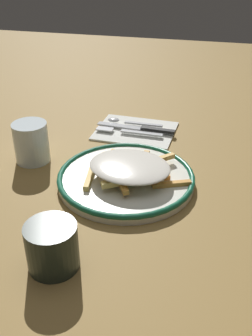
{
  "coord_description": "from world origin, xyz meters",
  "views": [
    {
      "loc": [
        -0.68,
        -0.16,
        0.46
      ],
      "look_at": [
        0.0,
        0.0,
        0.04
      ],
      "focal_mm": 42.38,
      "sensor_mm": 36.0,
      "label": 1
    }
  ],
  "objects_px": {
    "knife": "(142,128)",
    "water_glass": "(31,142)",
    "napkin": "(136,130)",
    "plate": "(126,178)",
    "fork": "(129,132)",
    "coffee_mug": "(52,246)",
    "fries_heap": "(130,167)",
    "spoon": "(125,121)"
  },
  "relations": [
    {
      "from": "knife",
      "to": "water_glass",
      "type": "relative_size",
      "value": 2.27
    },
    {
      "from": "napkin",
      "to": "water_glass",
      "type": "height_order",
      "value": "water_glass"
    },
    {
      "from": "plate",
      "to": "knife",
      "type": "height_order",
      "value": "plate"
    },
    {
      "from": "napkin",
      "to": "water_glass",
      "type": "relative_size",
      "value": 2.19
    },
    {
      "from": "fork",
      "to": "coffee_mug",
      "type": "distance_m",
      "value": 0.48
    },
    {
      "from": "knife",
      "to": "water_glass",
      "type": "height_order",
      "value": "water_glass"
    },
    {
      "from": "fork",
      "to": "fries_heap",
      "type": "bearing_deg",
      "value": -166.32
    },
    {
      "from": "spoon",
      "to": "water_glass",
      "type": "bearing_deg",
      "value": 144.71
    },
    {
      "from": "fries_heap",
      "to": "coffee_mug",
      "type": "xyz_separation_m",
      "value": [
        -0.26,
        0.07,
        -0.0
      ]
    },
    {
      "from": "spoon",
      "to": "water_glass",
      "type": "relative_size",
      "value": 1.64
    },
    {
      "from": "knife",
      "to": "water_glass",
      "type": "xyz_separation_m",
      "value": [
        -0.2,
        0.22,
        0.03
      ]
    },
    {
      "from": "fries_heap",
      "to": "spoon",
      "type": "xyz_separation_m",
      "value": [
        0.28,
        0.08,
        -0.03
      ]
    },
    {
      "from": "napkin",
      "to": "coffee_mug",
      "type": "relative_size",
      "value": 1.88
    },
    {
      "from": "plate",
      "to": "water_glass",
      "type": "xyz_separation_m",
      "value": [
        0.04,
        0.23,
        0.03
      ]
    },
    {
      "from": "fork",
      "to": "coffee_mug",
      "type": "relative_size",
      "value": 1.64
    },
    {
      "from": "fork",
      "to": "spoon",
      "type": "xyz_separation_m",
      "value": [
        0.06,
        0.02,
        0.0
      ]
    },
    {
      "from": "knife",
      "to": "coffee_mug",
      "type": "bearing_deg",
      "value": 175.24
    },
    {
      "from": "plate",
      "to": "spoon",
      "type": "xyz_separation_m",
      "value": [
        0.28,
        0.07,
        0.0
      ]
    },
    {
      "from": "napkin",
      "to": "fork",
      "type": "relative_size",
      "value": 1.15
    },
    {
      "from": "plate",
      "to": "knife",
      "type": "relative_size",
      "value": 1.37
    },
    {
      "from": "fries_heap",
      "to": "napkin",
      "type": "relative_size",
      "value": 1.09
    },
    {
      "from": "knife",
      "to": "fork",
      "type": "bearing_deg",
      "value": 130.17
    },
    {
      "from": "coffee_mug",
      "to": "water_glass",
      "type": "bearing_deg",
      "value": 30.11
    },
    {
      "from": "napkin",
      "to": "spoon",
      "type": "bearing_deg",
      "value": 50.41
    },
    {
      "from": "fork",
      "to": "coffee_mug",
      "type": "xyz_separation_m",
      "value": [
        -0.48,
        0.01,
        0.03
      ]
    },
    {
      "from": "fries_heap",
      "to": "knife",
      "type": "height_order",
      "value": "fries_heap"
    },
    {
      "from": "plate",
      "to": "water_glass",
      "type": "height_order",
      "value": "water_glass"
    },
    {
      "from": "fries_heap",
      "to": "spoon",
      "type": "distance_m",
      "value": 0.29
    },
    {
      "from": "water_glass",
      "to": "coffee_mug",
      "type": "height_order",
      "value": "water_glass"
    },
    {
      "from": "fries_heap",
      "to": "fork",
      "type": "distance_m",
      "value": 0.23
    },
    {
      "from": "fries_heap",
      "to": "knife",
      "type": "distance_m",
      "value": 0.25
    },
    {
      "from": "fries_heap",
      "to": "coffee_mug",
      "type": "relative_size",
      "value": 2.06
    },
    {
      "from": "napkin",
      "to": "coffee_mug",
      "type": "xyz_separation_m",
      "value": [
        -0.51,
        0.02,
        0.03
      ]
    },
    {
      "from": "fork",
      "to": "knife",
      "type": "relative_size",
      "value": 0.84
    },
    {
      "from": "plate",
      "to": "fork",
      "type": "bearing_deg",
      "value": 11.59
    },
    {
      "from": "knife",
      "to": "water_glass",
      "type": "distance_m",
      "value": 0.3
    },
    {
      "from": "water_glass",
      "to": "coffee_mug",
      "type": "xyz_separation_m",
      "value": [
        -0.3,
        -0.18,
        -0.01
      ]
    },
    {
      "from": "fork",
      "to": "knife",
      "type": "xyz_separation_m",
      "value": [
        0.03,
        -0.03,
        0.0
      ]
    },
    {
      "from": "napkin",
      "to": "knife",
      "type": "relative_size",
      "value": 0.97
    },
    {
      "from": "coffee_mug",
      "to": "napkin",
      "type": "bearing_deg",
      "value": -2.62
    },
    {
      "from": "napkin",
      "to": "spoon",
      "type": "relative_size",
      "value": 1.33
    },
    {
      "from": "fries_heap",
      "to": "plate",
      "type": "bearing_deg",
      "value": 69.75
    }
  ]
}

